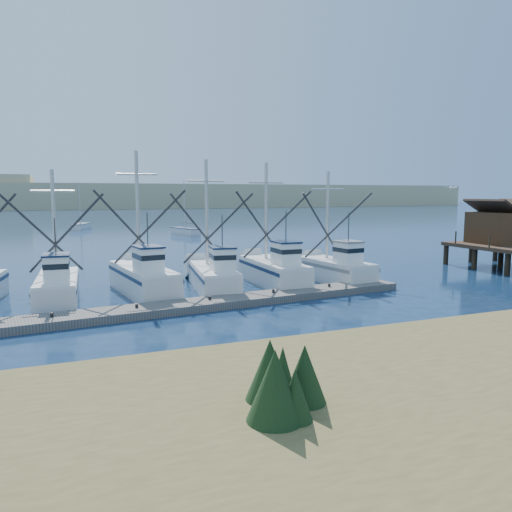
# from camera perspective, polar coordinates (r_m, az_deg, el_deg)

# --- Properties ---
(ground) EXTENTS (500.00, 500.00, 0.00)m
(ground) POSITION_cam_1_polar(r_m,az_deg,el_deg) (23.71, 12.48, -8.07)
(ground) COLOR #0D253B
(ground) RESTS_ON ground
(shore_bank) EXTENTS (40.00, 10.00, 1.60)m
(shore_bank) POSITION_cam_1_polar(r_m,az_deg,el_deg) (11.48, 7.76, -20.77)
(shore_bank) COLOR #4C422D
(shore_bank) RESTS_ON ground
(floating_dock) EXTENTS (31.18, 5.31, 0.42)m
(floating_dock) POSITION_cam_1_polar(r_m,az_deg,el_deg) (26.36, -11.35, -6.03)
(floating_dock) COLOR #65605A
(floating_dock) RESTS_ON ground
(dune_ridge) EXTENTS (360.00, 60.00, 10.00)m
(dune_ridge) POSITION_cam_1_polar(r_m,az_deg,el_deg) (229.13, -19.06, 6.50)
(dune_ridge) COLOR tan
(dune_ridge) RESTS_ON ground
(trawler_fleet) EXTENTS (30.88, 9.92, 9.19)m
(trawler_fleet) POSITION_cam_1_polar(r_m,az_deg,el_deg) (30.90, -15.77, -2.79)
(trawler_fleet) COLOR silver
(trawler_fleet) RESTS_ON ground
(sailboat_near) EXTENTS (3.17, 6.73, 8.10)m
(sailboat_near) POSITION_cam_1_polar(r_m,az_deg,el_deg) (75.91, -8.09, 2.83)
(sailboat_near) COLOR silver
(sailboat_near) RESTS_ON ground
(sailboat_far) EXTENTS (3.88, 6.52, 8.10)m
(sailboat_far) POSITION_cam_1_polar(r_m,az_deg,el_deg) (91.24, -19.38, 3.21)
(sailboat_far) COLOR silver
(sailboat_far) RESTS_ON ground
(flying_gull) EXTENTS (1.06, 0.19, 0.19)m
(flying_gull) POSITION_cam_1_polar(r_m,az_deg,el_deg) (36.62, 21.39, 7.31)
(flying_gull) COLOR white
(flying_gull) RESTS_ON ground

